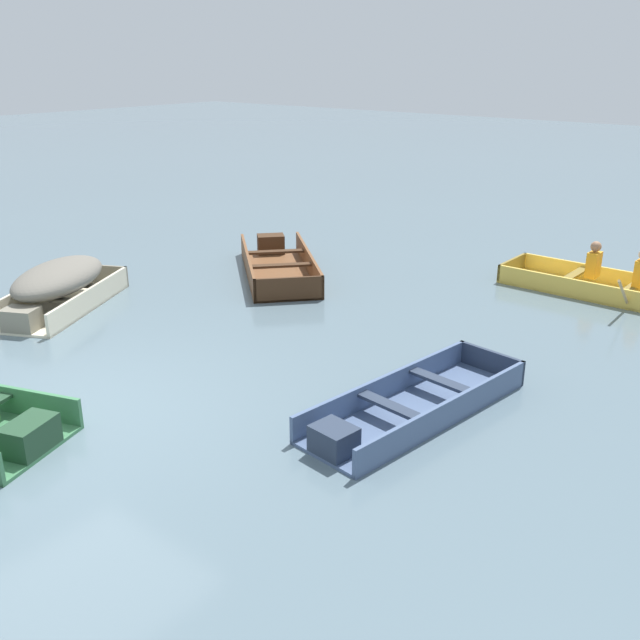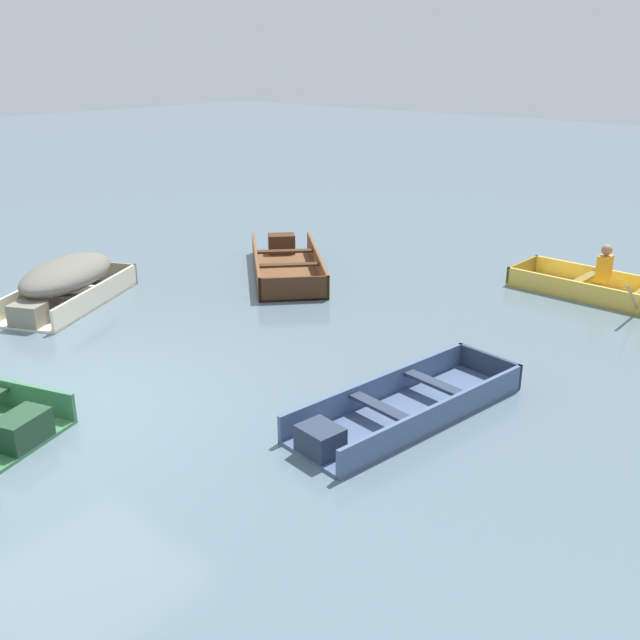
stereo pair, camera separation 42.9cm
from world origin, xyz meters
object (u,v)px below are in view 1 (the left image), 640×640
(skiff_wooden_brown_near_moored, at_px, (278,265))
(rowboat_yellow_with_crew, at_px, (617,286))
(skiff_slate_blue_mid_moored, at_px, (409,407))
(skiff_cream_far_moored, at_px, (58,283))

(skiff_wooden_brown_near_moored, bearing_deg, rowboat_yellow_with_crew, 24.74)
(rowboat_yellow_with_crew, bearing_deg, skiff_wooden_brown_near_moored, -155.26)
(skiff_wooden_brown_near_moored, distance_m, rowboat_yellow_with_crew, 5.98)
(skiff_wooden_brown_near_moored, bearing_deg, skiff_slate_blue_mid_moored, -33.54)
(skiff_slate_blue_mid_moored, xyz_separation_m, skiff_cream_far_moored, (-6.34, -0.42, 0.32))
(skiff_wooden_brown_near_moored, height_order, skiff_cream_far_moored, skiff_cream_far_moored)
(skiff_wooden_brown_near_moored, relative_size, skiff_slate_blue_mid_moored, 1.01)
(skiff_slate_blue_mid_moored, bearing_deg, skiff_cream_far_moored, -176.25)
(skiff_cream_far_moored, bearing_deg, skiff_slate_blue_mid_moored, 3.75)
(skiff_cream_far_moored, height_order, rowboat_yellow_with_crew, rowboat_yellow_with_crew)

